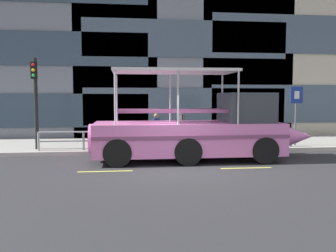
# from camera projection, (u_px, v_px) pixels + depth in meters

# --- Properties ---
(ground_plane) EXTENTS (120.00, 120.00, 0.00)m
(ground_plane) POSITION_uv_depth(u_px,v_px,m) (176.00, 168.00, 12.45)
(ground_plane) COLOR #2B2B2D
(sidewalk) EXTENTS (32.00, 4.80, 0.18)m
(sidewalk) POSITION_uv_depth(u_px,v_px,m) (160.00, 144.00, 17.98)
(sidewalk) COLOR #99968E
(sidewalk) RESTS_ON ground_plane
(curb_edge) EXTENTS (32.00, 0.18, 0.18)m
(curb_edge) POSITION_uv_depth(u_px,v_px,m) (166.00, 152.00, 15.52)
(curb_edge) COLOR #B2ADA3
(curb_edge) RESTS_ON ground_plane
(lane_centreline) EXTENTS (25.80, 0.12, 0.01)m
(lane_centreline) POSITION_uv_depth(u_px,v_px,m) (177.00, 170.00, 12.12)
(lane_centreline) COLOR #DBD64C
(lane_centreline) RESTS_ON ground_plane
(curb_guardrail) EXTENTS (11.30, 0.09, 0.82)m
(curb_guardrail) POSITION_uv_depth(u_px,v_px,m) (170.00, 136.00, 15.83)
(curb_guardrail) COLOR gray
(curb_guardrail) RESTS_ON sidewalk
(traffic_light_pole) EXTENTS (0.24, 0.46, 3.95)m
(traffic_light_pole) POSITION_uv_depth(u_px,v_px,m) (35.00, 94.00, 15.48)
(traffic_light_pole) COLOR black
(traffic_light_pole) RESTS_ON sidewalk
(parking_sign) EXTENTS (0.60, 0.12, 2.75)m
(parking_sign) POSITION_uv_depth(u_px,v_px,m) (296.00, 106.00, 16.80)
(parking_sign) COLOR #4C4F54
(parking_sign) RESTS_ON sidewalk
(duck_tour_boat) EXTENTS (8.88, 2.57, 3.47)m
(duck_tour_boat) POSITION_uv_depth(u_px,v_px,m) (201.00, 132.00, 13.96)
(duck_tour_boat) COLOR pink
(duck_tour_boat) RESTS_ON ground_plane
(pedestrian_near_bow) EXTENTS (0.27, 0.47, 1.70)m
(pedestrian_near_bow) POSITION_uv_depth(u_px,v_px,m) (255.00, 122.00, 17.69)
(pedestrian_near_bow) COLOR #1E2338
(pedestrian_near_bow) RESTS_ON sidewalk
(pedestrian_mid_left) EXTENTS (0.33, 0.43, 1.71)m
(pedestrian_mid_left) POSITION_uv_depth(u_px,v_px,m) (181.00, 124.00, 16.67)
(pedestrian_mid_left) COLOR #47423D
(pedestrian_mid_left) RESTS_ON sidewalk
(pedestrian_mid_right) EXTENTS (0.43, 0.21, 1.52)m
(pedestrian_mid_right) POSITION_uv_depth(u_px,v_px,m) (156.00, 126.00, 16.62)
(pedestrian_mid_right) COLOR #1E2338
(pedestrian_mid_right) RESTS_ON sidewalk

